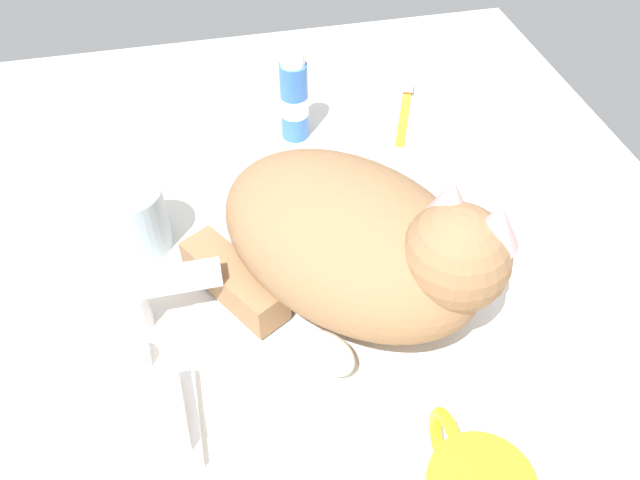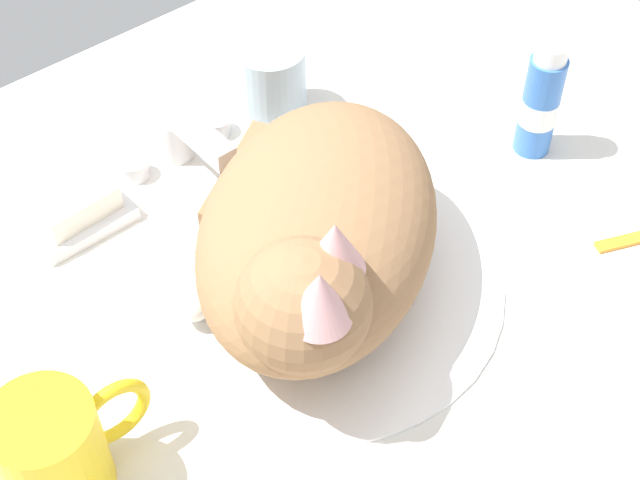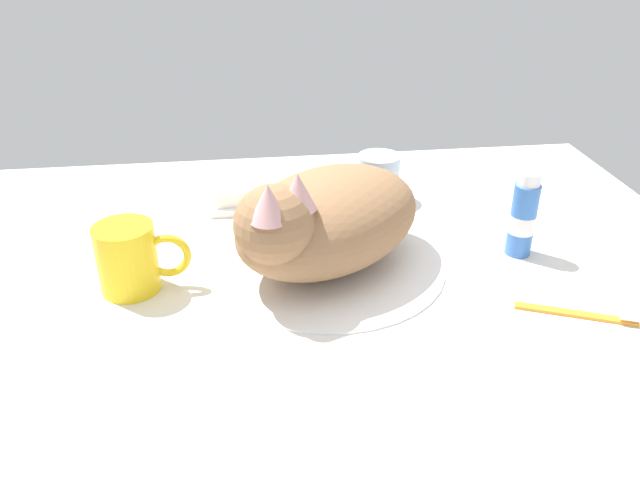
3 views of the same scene
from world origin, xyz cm
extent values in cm
cube|color=silver|center=(0.00, 0.00, -1.50)|extent=(110.00, 82.50, 3.00)
cylinder|color=white|center=(0.00, 0.00, 0.30)|extent=(31.35, 31.35, 0.60)
cylinder|color=silver|center=(0.00, 21.31, 2.22)|extent=(3.60, 3.60, 4.44)
cube|color=silver|center=(0.00, 16.83, 5.44)|extent=(2.00, 8.95, 2.00)
cylinder|color=silver|center=(-4.75, 21.31, 0.90)|extent=(2.80, 2.80, 1.80)
cylinder|color=silver|center=(4.75, 21.31, 0.90)|extent=(2.80, 2.80, 1.80)
ellipsoid|color=#936B47|center=(0.00, 0.00, 6.99)|extent=(33.40, 31.50, 12.77)
sphere|color=#936B47|center=(-7.54, -7.36, 10.50)|extent=(13.70, 13.70, 9.79)
ellipsoid|color=white|center=(-5.98, -6.19, 8.59)|extent=(8.32, 8.12, 5.38)
cone|color=#DB9E9E|center=(-4.76, -7.42, 14.66)|extent=(6.16, 6.16, 4.40)
cone|color=#DB9E9E|center=(-8.29, -10.05, 14.66)|extent=(6.16, 6.16, 4.40)
cube|color=#936B47|center=(1.16, 11.26, 2.56)|extent=(12.82, 9.82, 3.90)
ellipsoid|color=white|center=(-9.17, 4.14, 2.36)|extent=(6.64, 6.23, 3.51)
torus|color=yellow|center=(-20.97, -2.50, 4.47)|extent=(6.01, 1.00, 6.01)
cylinder|color=silver|center=(11.00, 20.43, 3.78)|extent=(6.90, 6.90, 7.56)
cube|color=white|center=(-11.90, 19.37, 0.60)|extent=(9.00, 6.40, 1.20)
cube|color=white|center=(-11.90, 19.37, 2.44)|extent=(7.31, 4.84, 2.48)
cylinder|color=#3870C6|center=(26.81, -0.22, 5.21)|extent=(3.54, 3.54, 10.42)
cylinder|color=white|center=(26.81, -0.22, 4.69)|extent=(3.61, 3.61, 2.61)
cylinder|color=white|center=(26.81, -0.22, 11.32)|extent=(3.01, 3.01, 1.80)
cube|color=orange|center=(27.71, -15.33, 0.40)|extent=(13.40, 6.56, 0.80)
cube|color=white|center=(33.17, -17.63, 1.20)|extent=(2.59, 2.18, 0.80)
camera|label=1|loc=(-41.41, 12.20, 50.77)|focal=36.02mm
camera|label=2|loc=(-32.74, -39.32, 62.45)|focal=53.36mm
camera|label=3|loc=(-10.62, -73.26, 44.52)|focal=35.53mm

